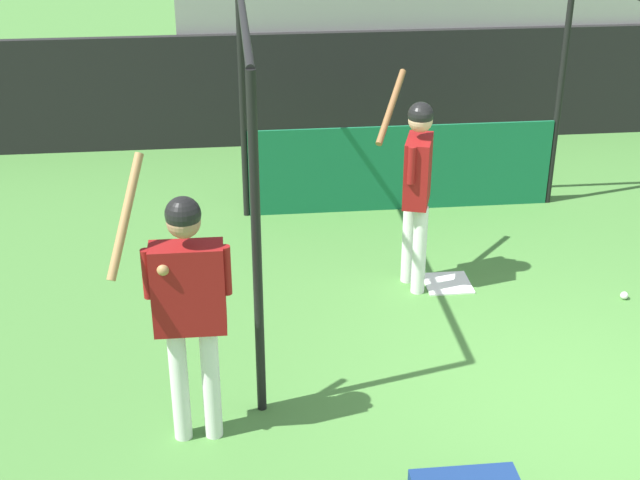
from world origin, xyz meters
name	(u,v)px	position (x,y,z in m)	size (l,w,h in m)	color
ground_plane	(579,399)	(0.00, 0.00, 0.00)	(60.00, 60.00, 0.00)	#477F38
outfield_wall	(421,86)	(0.00, 6.15, 0.76)	(24.00, 0.12, 1.52)	black
bleacher_section	(400,0)	(0.00, 7.82, 1.60)	(6.50, 3.20, 3.20)	#9E9E99
batting_cage	(417,132)	(-0.71, 3.05, 1.18)	(3.59, 3.72, 2.69)	black
home_plate	(447,283)	(-0.58, 1.95, 0.01)	(0.44, 0.44, 0.02)	white
player_batter	(417,178)	(-0.94, 1.96, 1.12)	(0.57, 0.94, 1.97)	white
player_waiting	(188,296)	(-2.96, -0.14, 1.18)	(0.81, 0.51, 2.15)	white
baseball	(624,295)	(1.00, 1.48, 0.04)	(0.07, 0.07, 0.07)	white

